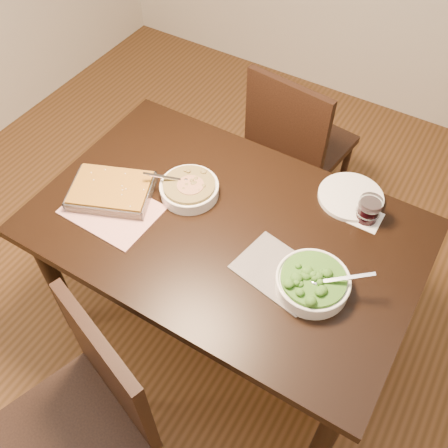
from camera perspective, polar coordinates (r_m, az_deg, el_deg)
name	(u,v)px	position (r m, az deg, el deg)	size (l,w,h in m)	color
ground	(225,323)	(2.45, 0.13, -11.28)	(4.00, 4.00, 0.00)	#482D14
table	(225,241)	(1.89, 0.17, -1.95)	(1.40, 0.90, 0.75)	black
magazine_a	(112,210)	(1.91, -12.67, 1.57)	(0.34, 0.25, 0.01)	#A22E32
magazine_b	(280,272)	(1.70, 6.38, -5.45)	(0.29, 0.21, 0.01)	#26252D
coaster	(366,218)	(1.91, 15.89, 0.62)	(0.11, 0.11, 0.00)	white
stew_bowl	(189,188)	(1.90, -3.99, 4.09)	(0.23, 0.23, 0.09)	white
broccoli_bowl	(313,282)	(1.66, 10.10, -6.55)	(0.26, 0.25, 0.09)	white
baking_dish	(112,191)	(1.94, -12.73, 3.67)	(0.36, 0.32, 0.05)	silver
wine_tumbler	(369,209)	(1.87, 16.23, 1.64)	(0.09, 0.09, 0.10)	black
dinner_plate	(351,197)	(1.96, 14.27, 3.04)	(0.25, 0.25, 0.02)	white
chair_near	(88,412)	(1.79, -15.32, -20.00)	(0.55, 0.55, 0.93)	black
chair_far	(295,142)	(2.52, 8.12, 9.25)	(0.48, 0.48, 0.91)	black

